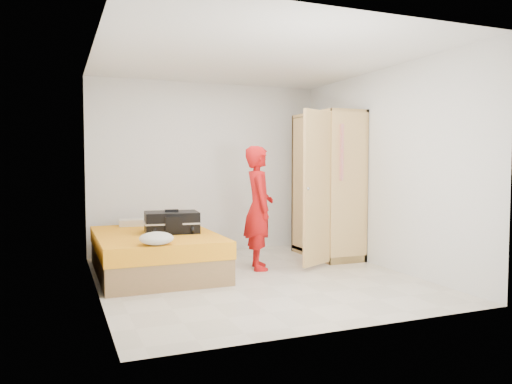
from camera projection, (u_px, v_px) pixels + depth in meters
name	position (u px, v px, depth m)	size (l,w,h in m)	color
room	(255.00, 169.00, 5.88)	(4.00, 4.02, 2.60)	beige
bed	(156.00, 253.00, 6.22)	(1.42, 2.02, 0.50)	#956943
wardrobe	(327.00, 189.00, 7.22)	(1.11, 1.45, 2.10)	#EAB872
person	(259.00, 208.00, 6.44)	(0.58, 0.38, 1.59)	red
suitcase	(172.00, 222.00, 6.25)	(0.72, 0.57, 0.29)	black
round_cushion	(156.00, 238.00, 5.31)	(0.37, 0.37, 0.14)	beige
pillow	(138.00, 222.00, 6.95)	(0.50, 0.26, 0.09)	beige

